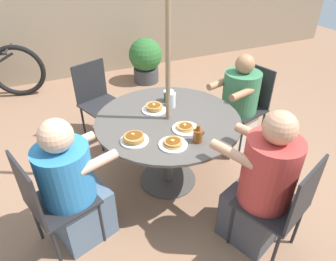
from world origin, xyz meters
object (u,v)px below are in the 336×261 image
at_px(coffee_cup, 169,96).
at_px(pancake_plate_c, 185,128).
at_px(patio_chair_east, 248,102).
at_px(pancake_plate_a, 154,108).
at_px(diner_east, 237,109).
at_px(diner_north, 261,188).
at_px(patio_chair_north, 283,203).
at_px(drinking_glass_a, 171,100).
at_px(patio_chair_west, 50,200).
at_px(potted_shrub, 146,59).
at_px(patio_chair_south, 98,98).
at_px(pancake_plate_b, 134,139).
at_px(diner_west, 73,189).
at_px(pancake_plate_d, 173,143).
at_px(syrup_bottle, 198,135).
at_px(patio_table, 168,130).

bearing_deg(coffee_cup, pancake_plate_c, -98.70).
distance_m(patio_chair_east, pancake_plate_a, 1.15).
bearing_deg(patio_chair_east, diner_east, 90.00).
bearing_deg(diner_north, patio_chair_east, 36.15).
height_order(patio_chair_north, drinking_glass_a, patio_chair_north).
height_order(patio_chair_west, potted_shrub, patio_chair_west).
bearing_deg(coffee_cup, patio_chair_south, 125.76).
xyz_separation_m(diner_east, patio_chair_south, (-1.30, 0.80, 0.03)).
xyz_separation_m(diner_north, coffee_cup, (-0.20, 1.16, 0.23)).
bearing_deg(pancake_plate_b, diner_west, -169.63).
relative_size(patio_chair_north, diner_east, 0.83).
distance_m(pancake_plate_c, potted_shrub, 2.58).
bearing_deg(pancake_plate_d, syrup_bottle, -9.37).
bearing_deg(diner_east, patio_chair_east, -90.00).
xyz_separation_m(pancake_plate_b, potted_shrub, (1.00, 2.48, -0.35)).
height_order(syrup_bottle, potted_shrub, syrup_bottle).
bearing_deg(patio_chair_north, drinking_glass_a, 82.15).
relative_size(patio_table, patio_chair_south, 1.42).
distance_m(patio_chair_east, diner_east, 0.18).
distance_m(pancake_plate_d, potted_shrub, 2.78).
height_order(patio_table, diner_west, diner_west).
relative_size(patio_table, syrup_bottle, 8.61).
distance_m(patio_chair_south, pancake_plate_b, 1.25).
bearing_deg(patio_chair_north, syrup_bottle, 96.60).
distance_m(pancake_plate_a, pancake_plate_d, 0.55).
bearing_deg(patio_chair_south, patio_table, 90.00).
xyz_separation_m(pancake_plate_a, potted_shrub, (0.69, 2.10, -0.35)).
bearing_deg(syrup_bottle, patio_chair_north, -62.39).
bearing_deg(coffee_cup, potted_shrub, 75.98).
bearing_deg(drinking_glass_a, patio_table, -122.46).
xyz_separation_m(patio_chair_east, diner_east, (-0.17, -0.04, -0.03)).
relative_size(patio_table, diner_west, 1.16).
xyz_separation_m(diner_west, potted_shrub, (1.52, 2.58, -0.11)).
height_order(diner_east, pancake_plate_a, diner_east).
height_order(patio_chair_north, pancake_plate_b, patio_chair_north).
xyz_separation_m(syrup_bottle, drinking_glass_a, (0.05, 0.58, 0.01)).
bearing_deg(patio_chair_north, patio_table, 90.00).
xyz_separation_m(patio_chair_south, pancake_plate_d, (0.27, -1.40, 0.22)).
relative_size(diner_east, syrup_bottle, 7.29).
distance_m(syrup_bottle, potted_shrub, 2.77).
relative_size(patio_table, patio_chair_east, 1.42).
relative_size(patio_chair_north, patio_chair_east, 1.00).
bearing_deg(potted_shrub, pancake_plate_d, -105.93).
xyz_separation_m(diner_north, diner_west, (-1.22, 0.57, -0.04)).
xyz_separation_m(patio_chair_east, patio_chair_south, (-1.47, 0.76, 0.00)).
relative_size(coffee_cup, drinking_glass_a, 0.78).
bearing_deg(patio_chair_west, pancake_plate_b, 83.92).
relative_size(patio_table, patio_chair_west, 1.42).
bearing_deg(pancake_plate_c, patio_chair_west, -172.98).
xyz_separation_m(patio_table, pancake_plate_d, (-0.12, -0.37, 0.14)).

